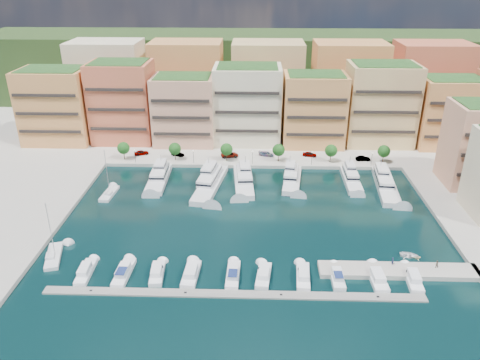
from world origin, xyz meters
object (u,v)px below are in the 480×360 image
(yacht_4, at_px, (292,178))
(lamppost_3, at_px, (312,156))
(tree_3, at_px, (279,150))
(tree_2, at_px, (227,149))
(cruiser_0, at_px, (86,272))
(car_3, at_px, (266,154))
(tree_4, at_px, (331,151))
(yacht_3, at_px, (244,179))
(tree_5, at_px, (384,151))
(cruiser_1, at_px, (124,273))
(car_5, at_px, (363,158))
(sailboat_0, at_px, (54,257))
(lamppost_0, at_px, (135,154))
(car_4, at_px, (310,154))
(car_1, at_px, (178,154))
(cruiser_4, at_px, (233,275))
(tender_3, at_px, (417,257))
(person_0, at_px, (393,261))
(yacht_1, at_px, (159,177))
(tree_0, at_px, (123,148))
(car_0, at_px, (141,153))
(yacht_5, at_px, (351,178))
(car_2, at_px, (230,155))
(lamppost_4, at_px, (372,157))
(cruiser_7, at_px, (337,277))
(yacht_2, at_px, (210,181))
(cruiser_3, at_px, (191,274))
(tree_1, at_px, (175,149))
(lamppost_1, at_px, (193,155))
(cruiser_8, at_px, (377,278))
(cruiser_9, at_px, (413,279))
(tender_2, at_px, (409,255))
(person_1, at_px, (437,264))
(cruiser_5, at_px, (264,276))
(cruiser_6, at_px, (303,277))
(yacht_6, at_px, (385,183))

(yacht_4, bearing_deg, lamppost_3, 57.67)
(tree_3, bearing_deg, tree_2, 180.00)
(cruiser_0, bearing_deg, car_3, 59.31)
(tree_4, height_order, yacht_3, tree_4)
(tree_5, relative_size, cruiser_1, 0.61)
(lamppost_3, bearing_deg, car_5, 12.74)
(tree_3, relative_size, sailboat_0, 0.43)
(lamppost_0, xyz_separation_m, car_4, (54.09, 6.78, -2.09))
(car_1, distance_m, car_4, 41.88)
(cruiser_4, xyz_separation_m, sailboat_0, (-38.25, 5.51, -0.26))
(tender_3, relative_size, person_0, 0.98)
(tree_4, xyz_separation_m, yacht_1, (-50.61, -13.20, -3.65))
(tree_0, xyz_separation_m, cruiser_0, (7.18, -58.09, -4.20))
(yacht_1, distance_m, yacht_3, 24.24)
(car_0, bearing_deg, yacht_1, -175.38)
(yacht_5, height_order, car_2, yacht_5)
(yacht_5, height_order, person_0, yacht_5)
(lamppost_4, xyz_separation_m, cruiser_0, (-68.82, -55.79, -3.28))
(cruiser_1, height_order, cruiser_7, same)
(car_4, distance_m, person_0, 59.49)
(yacht_5, height_order, cruiser_1, yacht_5)
(yacht_2, relative_size, car_5, 5.57)
(yacht_1, distance_m, cruiser_3, 47.33)
(cruiser_1, bearing_deg, sailboat_0, 161.42)
(tree_1, height_order, lamppost_1, tree_1)
(tree_4, height_order, car_5, tree_4)
(cruiser_8, bearing_deg, car_4, 96.33)
(cruiser_0, distance_m, cruiser_8, 57.85)
(lamppost_0, distance_m, tender_3, 86.01)
(cruiser_3, distance_m, car_4, 69.29)
(cruiser_9, height_order, tender_2, cruiser_9)
(yacht_1, xyz_separation_m, person_1, (64.12, -41.60, 0.74))
(tree_1, bearing_deg, car_2, 10.53)
(yacht_4, bearing_deg, lamppost_1, 160.56)
(tree_2, relative_size, tree_3, 1.00)
(tree_0, xyz_separation_m, tree_5, (80.00, 0.00, 0.00))
(cruiser_1, xyz_separation_m, cruiser_4, (21.84, 0.00, 0.00))
(yacht_1, bearing_deg, yacht_3, -1.84)
(cruiser_8, bearing_deg, yacht_1, 139.00)
(tree_2, xyz_separation_m, cruiser_5, (10.78, -58.09, -4.20))
(cruiser_6, bearing_deg, cruiser_9, 0.00)
(yacht_2, relative_size, yacht_4, 1.38)
(lamppost_1, height_order, yacht_2, yacht_2)
(tree_2, relative_size, car_2, 1.02)
(yacht_3, xyz_separation_m, yacht_6, (39.46, -1.30, -0.00))
(yacht_5, xyz_separation_m, yacht_6, (8.91, -3.16, -0.00))
(yacht_5, bearing_deg, sailboat_0, -149.85)
(cruiser_3, height_order, cruiser_9, same)
(cruiser_4, height_order, car_5, car_5)
(lamppost_0, relative_size, car_4, 0.97)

